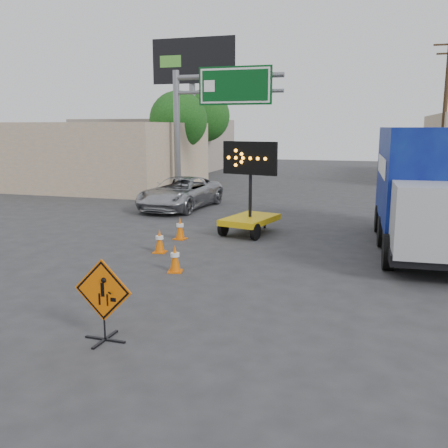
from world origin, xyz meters
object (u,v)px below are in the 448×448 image
at_px(construction_sign, 103,298).
at_px(arrow_board, 250,214).
at_px(box_truck, 423,195).
at_px(pickup_truck, 180,193).

xyz_separation_m(construction_sign, arrow_board, (0.33, 9.54, -0.08)).
distance_m(arrow_board, box_truck, 5.74).
bearing_deg(box_truck, pickup_truck, 150.45).
height_order(arrow_board, box_truck, box_truck).
bearing_deg(box_truck, arrow_board, 171.23).
xyz_separation_m(arrow_board, pickup_truck, (-4.44, 4.54, 0.01)).
height_order(construction_sign, pickup_truck, construction_sign).
bearing_deg(arrow_board, box_truck, 7.53).
distance_m(arrow_board, pickup_truck, 6.35).
relative_size(arrow_board, box_truck, 0.41).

